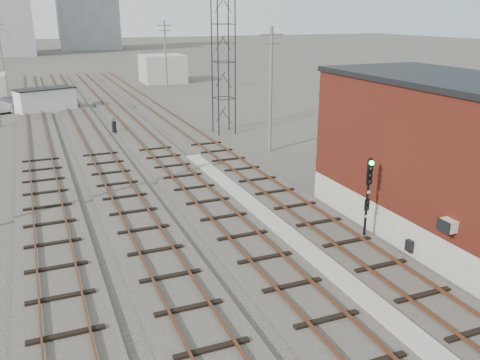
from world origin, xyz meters
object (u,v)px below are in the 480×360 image
site_trailer (46,100)px  car_grey (14,103)px  signal_mast (368,193)px  switch_stand (114,127)px

site_trailer → car_grey: bearing=119.0°
car_grey → site_trailer: bearing=-120.4°
signal_mast → site_trailer: signal_mast is taller
switch_stand → site_trailer: size_ratio=0.19×
signal_mast → car_grey: signal_mast is taller
signal_mast → site_trailer: bearing=107.0°
signal_mast → switch_stand: 27.23m
signal_mast → car_grey: (-15.08, 41.87, -1.55)m
signal_mast → site_trailer: size_ratio=0.60×
site_trailer → signal_mast: bearing=-91.4°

